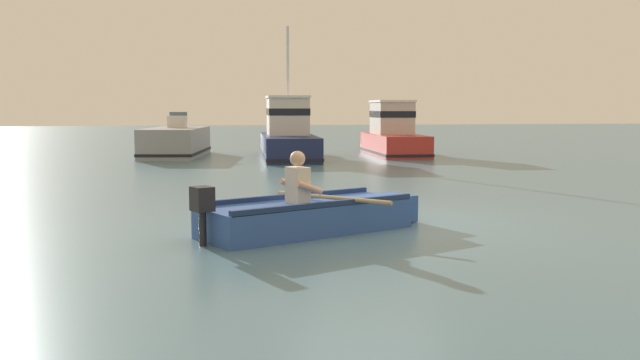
% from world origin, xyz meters
% --- Properties ---
extents(ground_plane, '(120.00, 120.00, 0.00)m').
position_xyz_m(ground_plane, '(0.00, 0.00, 0.00)').
color(ground_plane, slate).
extents(rowboat_with_person, '(3.52, 2.35, 1.19)m').
position_xyz_m(rowboat_with_person, '(-1.03, -0.68, 0.25)').
color(rowboat_with_person, '#2D519E').
rests_on(rowboat_with_person, ground).
extents(moored_boat_grey, '(2.62, 5.02, 1.63)m').
position_xyz_m(moored_boat_grey, '(-3.46, 15.71, 0.51)').
color(moored_boat_grey, gray).
rests_on(moored_boat_grey, ground).
extents(moored_boat_navy, '(2.18, 6.19, 4.65)m').
position_xyz_m(moored_boat_navy, '(0.52, 14.22, 0.81)').
color(moored_boat_navy, '#19234C').
rests_on(moored_boat_navy, ground).
extents(moored_boat_red, '(1.89, 4.78, 2.07)m').
position_xyz_m(moored_boat_red, '(4.63, 14.98, 0.76)').
color(moored_boat_red, '#B72D28').
rests_on(moored_boat_red, ground).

